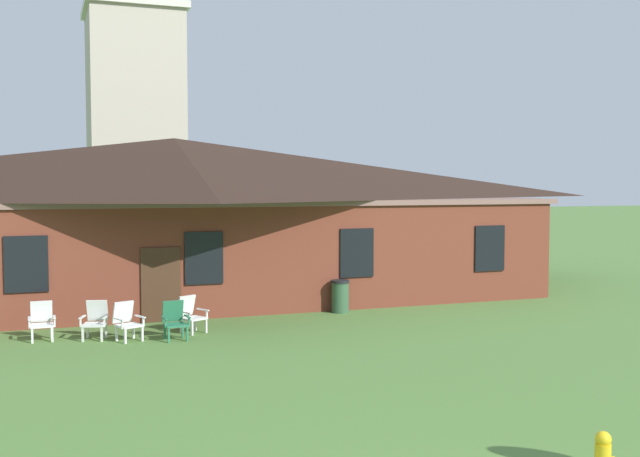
{
  "coord_description": "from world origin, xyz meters",
  "views": [
    {
      "loc": [
        -4.23,
        -5.9,
        3.88
      ],
      "look_at": [
        1.27,
        9.16,
        2.92
      ],
      "focal_mm": 42.4,
      "sensor_mm": 36.0,
      "label": 1
    }
  ],
  "objects_px": {
    "lawn_chair_by_porch": "(42,320)",
    "lawn_chair_left_end": "(127,320)",
    "lawn_chair_middle": "(175,320)",
    "lawn_chair_right_end": "(191,313)",
    "lawn_chair_near_door": "(96,319)",
    "trash_bin": "(340,296)"
  },
  "relations": [
    {
      "from": "lawn_chair_by_porch",
      "to": "lawn_chair_middle",
      "type": "relative_size",
      "value": 1.0
    },
    {
      "from": "lawn_chair_left_end",
      "to": "lawn_chair_middle",
      "type": "distance_m",
      "value": 1.17
    },
    {
      "from": "lawn_chair_by_porch",
      "to": "lawn_chair_right_end",
      "type": "height_order",
      "value": "same"
    },
    {
      "from": "lawn_chair_middle",
      "to": "lawn_chair_near_door",
      "type": "bearing_deg",
      "value": 158.36
    },
    {
      "from": "lawn_chair_by_porch",
      "to": "lawn_chair_near_door",
      "type": "relative_size",
      "value": 1.0
    },
    {
      "from": "lawn_chair_left_end",
      "to": "lawn_chair_middle",
      "type": "xyz_separation_m",
      "value": [
        1.13,
        -0.29,
        0.0
      ]
    },
    {
      "from": "lawn_chair_by_porch",
      "to": "lawn_chair_near_door",
      "type": "height_order",
      "value": "same"
    },
    {
      "from": "lawn_chair_left_end",
      "to": "trash_bin",
      "type": "xyz_separation_m",
      "value": [
        6.45,
        1.95,
        -0.0
      ]
    },
    {
      "from": "lawn_chair_by_porch",
      "to": "lawn_chair_left_end",
      "type": "distance_m",
      "value": 2.12
    },
    {
      "from": "lawn_chair_near_door",
      "to": "lawn_chair_right_end",
      "type": "relative_size",
      "value": 1.0
    },
    {
      "from": "lawn_chair_left_end",
      "to": "lawn_chair_near_door",
      "type": "bearing_deg",
      "value": 148.35
    },
    {
      "from": "lawn_chair_left_end",
      "to": "trash_bin",
      "type": "height_order",
      "value": "trash_bin"
    },
    {
      "from": "lawn_chair_by_porch",
      "to": "lawn_chair_middle",
      "type": "distance_m",
      "value": 3.28
    },
    {
      "from": "lawn_chair_near_door",
      "to": "trash_bin",
      "type": "xyz_separation_m",
      "value": [
        7.17,
        1.51,
        -0.0
      ]
    },
    {
      "from": "lawn_chair_by_porch",
      "to": "lawn_chair_near_door",
      "type": "bearing_deg",
      "value": -14.5
    },
    {
      "from": "lawn_chair_middle",
      "to": "lawn_chair_right_end",
      "type": "distance_m",
      "value": 0.91
    },
    {
      "from": "lawn_chair_by_porch",
      "to": "trash_bin",
      "type": "relative_size",
      "value": 0.98
    },
    {
      "from": "lawn_chair_by_porch",
      "to": "lawn_chair_right_end",
      "type": "relative_size",
      "value": 1.0
    },
    {
      "from": "lawn_chair_by_porch",
      "to": "lawn_chair_right_end",
      "type": "bearing_deg",
      "value": -4.99
    },
    {
      "from": "lawn_chair_middle",
      "to": "trash_bin",
      "type": "relative_size",
      "value": 0.98
    },
    {
      "from": "lawn_chair_left_end",
      "to": "lawn_chair_by_porch",
      "type": "bearing_deg",
      "value": 158.8
    },
    {
      "from": "lawn_chair_right_end",
      "to": "trash_bin",
      "type": "relative_size",
      "value": 0.98
    }
  ]
}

